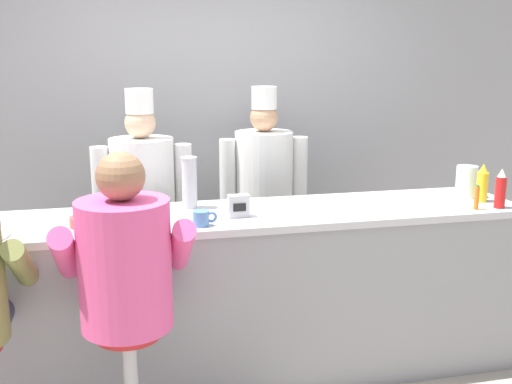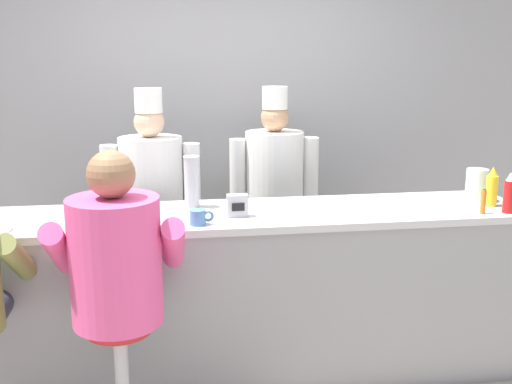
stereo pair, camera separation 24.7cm
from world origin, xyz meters
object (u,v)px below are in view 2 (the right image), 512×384
Objects in this scene: cup_stack_steel at (192,182)px; diner_seated_pink at (117,266)px; cook_in_whites_far at (274,191)px; cereal_bowl at (85,218)px; napkin_dispenser_chrome at (237,206)px; mustard_bottle_yellow at (492,188)px; hot_sauce_bottle_orange at (483,202)px; ketchup_bottle_red at (509,194)px; coffee_mug_blue at (199,217)px; water_pitcher_clear at (477,185)px; cook_in_whites_near at (152,201)px.

cup_stack_steel is 0.20× the size of diner_seated_pink.
diner_seated_pink is 0.88× the size of cook_in_whites_far.
cereal_bowl is 0.80m from napkin_dispenser_chrome.
mustard_bottle_yellow is at bearing 0.57° from cereal_bowl.
hot_sauce_bottle_orange is 2.00m from diner_seated_pink.
napkin_dispenser_chrome is at bearing 36.83° from diner_seated_pink.
cook_in_whites_far is at bearing 40.07° from cereal_bowl.
diner_seated_pink is (-2.12, -0.32, -0.20)m from ketchup_bottle_red.
water_pitcher_clear is at bearing 9.47° from coffee_mug_blue.
cereal_bowl is at bearing 176.30° from hot_sauce_bottle_orange.
cook_in_whites_near reaches higher than coffee_mug_blue.
cereal_bowl is 0.60m from coffee_mug_blue.
mustard_bottle_yellow is at bearing -80.46° from water_pitcher_clear.
mustard_bottle_yellow is 1.89× the size of napkin_dispenser_chrome.
ketchup_bottle_red is 1.62× the size of hot_sauce_bottle_orange.
ketchup_bottle_red is 2.20m from cook_in_whites_near.
napkin_dispenser_chrome is 0.07× the size of cook_in_whites_far.
cook_in_whites_far reaches higher than napkin_dispenser_chrome.
cook_in_whites_near is (-1.83, 0.94, -0.16)m from hot_sauce_bottle_orange.
coffee_mug_blue is at bearing -148.72° from napkin_dispenser_chrome.
ketchup_bottle_red is 1.78m from cup_stack_steel.
cereal_bowl is 0.87m from cook_in_whites_near.
cook_in_whites_far reaches higher than water_pitcher_clear.
coffee_mug_blue is 0.08× the size of cook_in_whites_near.
napkin_dispenser_chrome is at bearing 173.92° from hot_sauce_bottle_orange.
ketchup_bottle_red is 1.18× the size of water_pitcher_clear.
cook_in_whites_far is (-1.08, 0.85, -0.19)m from water_pitcher_clear.
napkin_dispenser_chrome is 1.08m from cook_in_whites_far.
hot_sauce_bottle_orange is 1.36m from napkin_dispenser_chrome.
water_pitcher_clear is 2.06m from cook_in_whites_near.
diner_seated_pink reaches higher than cereal_bowl.
cereal_bowl is at bearing -176.13° from water_pitcher_clear.
mustard_bottle_yellow is 0.78× the size of cup_stack_steel.
hot_sauce_bottle_orange is 1.64m from cup_stack_steel.
hot_sauce_bottle_orange is 1.12× the size of coffee_mug_blue.
coffee_mug_blue is at bearing 179.59° from hot_sauce_bottle_orange.
water_pitcher_clear reaches higher than napkin_dispenser_chrome.
water_pitcher_clear is 0.12× the size of cook_in_whites_far.
mustard_bottle_yellow reaches higher than coffee_mug_blue.
ketchup_bottle_red is 0.16m from mustard_bottle_yellow.
cup_stack_steel is at bearing 172.16° from mustard_bottle_yellow.
diner_seated_pink is (-0.62, -0.46, -0.15)m from napkin_dispenser_chrome.
cup_stack_steel is at bearing -129.93° from cook_in_whites_far.
cup_stack_steel reaches higher than napkin_dispenser_chrome.
water_pitcher_clear reaches higher than hot_sauce_bottle_orange.
coffee_mug_blue is (0.58, -0.13, 0.01)m from cereal_bowl.
cook_in_whites_near is (-1.97, 0.78, -0.20)m from mustard_bottle_yellow.
cereal_bowl is (-2.27, -0.15, -0.07)m from water_pitcher_clear.
ketchup_bottle_red is 0.77× the size of cup_stack_steel.
water_pitcher_clear is at bearing 99.54° from mustard_bottle_yellow.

